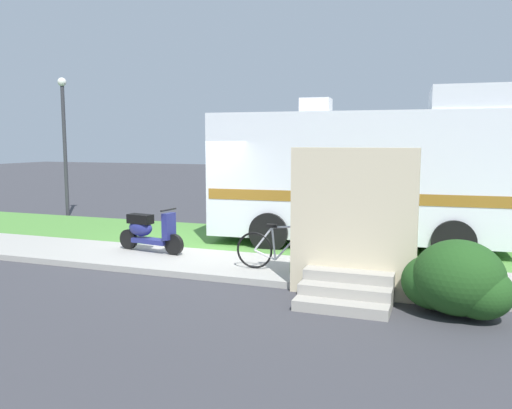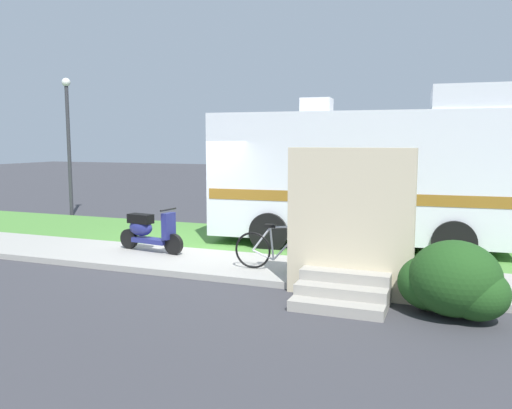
% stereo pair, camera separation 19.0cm
% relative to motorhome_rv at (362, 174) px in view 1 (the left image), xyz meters
% --- Properties ---
extents(ground_plane, '(80.00, 80.00, 0.00)m').
position_rel_motorhome_rv_xyz_m(ground_plane, '(-3.66, -1.77, -1.74)').
color(ground_plane, '#38383D').
extents(sidewalk, '(24.00, 2.00, 0.12)m').
position_rel_motorhome_rv_xyz_m(sidewalk, '(-3.66, -2.97, -1.68)').
color(sidewalk, '#9E9B93').
rests_on(sidewalk, ground).
extents(grass_strip, '(24.00, 3.40, 0.08)m').
position_rel_motorhome_rv_xyz_m(grass_strip, '(-3.66, -0.27, -1.70)').
color(grass_strip, '#4C8438').
rests_on(grass_strip, ground).
extents(motorhome_rv, '(6.84, 2.78, 3.64)m').
position_rel_motorhome_rv_xyz_m(motorhome_rv, '(0.00, 0.00, 0.00)').
color(motorhome_rv, silver).
rests_on(motorhome_rv, ground).
extents(scooter, '(1.68, 0.55, 0.97)m').
position_rel_motorhome_rv_xyz_m(scooter, '(-4.16, -2.63, -1.16)').
color(scooter, black).
rests_on(scooter, ground).
extents(bicycle, '(1.75, 0.52, 0.90)m').
position_rel_motorhome_rv_xyz_m(bicycle, '(-0.96, -3.22, -1.23)').
color(bicycle, black).
rests_on(bicycle, ground).
extents(pickup_truck_near, '(5.16, 2.19, 1.75)m').
position_rel_motorhome_rv_xyz_m(pickup_truck_near, '(-1.19, 4.55, -0.80)').
color(pickup_truck_near, '#1E2328').
rests_on(pickup_truck_near, ground).
extents(porch_steps, '(2.00, 1.26, 2.40)m').
position_rel_motorhome_rv_xyz_m(porch_steps, '(0.45, -4.06, -0.77)').
color(porch_steps, '#9E998E').
rests_on(porch_steps, ground).
extents(bush_by_porch, '(1.53, 1.15, 1.09)m').
position_rel_motorhome_rv_xyz_m(bush_by_porch, '(2.03, -4.46, -1.22)').
color(bush_by_porch, '#1E4719').
rests_on(bush_by_porch, ground).
extents(bottle_green, '(0.08, 0.08, 0.27)m').
position_rel_motorhome_rv_xyz_m(bottle_green, '(-0.07, -3.10, -1.50)').
color(bottle_green, navy).
rests_on(bottle_green, ground).
extents(bottle_spare, '(0.08, 0.08, 0.25)m').
position_rel_motorhome_rv_xyz_m(bottle_spare, '(-0.73, -3.32, -1.51)').
color(bottle_spare, '#19722D').
rests_on(bottle_spare, ground).
extents(street_lamp_post, '(0.28, 0.28, 4.55)m').
position_rel_motorhome_rv_xyz_m(street_lamp_post, '(-10.02, 1.83, 1.00)').
color(street_lamp_post, '#333338').
rests_on(street_lamp_post, ground).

